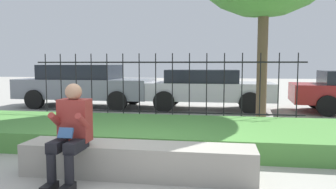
% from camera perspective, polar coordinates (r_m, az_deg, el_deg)
% --- Properties ---
extents(ground_plane, '(60.00, 60.00, 0.00)m').
position_cam_1_polar(ground_plane, '(4.50, -8.29, -13.70)').
color(ground_plane, '#9E9B93').
extents(stone_bench, '(3.04, 0.55, 0.42)m').
position_cam_1_polar(stone_bench, '(4.38, -5.38, -11.63)').
color(stone_bench, gray).
rests_on(stone_bench, ground_plane).
extents(person_seated_reader, '(0.42, 0.73, 1.22)m').
position_cam_1_polar(person_seated_reader, '(4.25, -16.50, -5.82)').
color(person_seated_reader, black).
rests_on(person_seated_reader, ground_plane).
extents(grass_berm, '(8.28, 2.37, 0.34)m').
position_cam_1_polar(grass_berm, '(6.22, -3.08, -6.68)').
color(grass_berm, '#4C893D').
rests_on(grass_berm, ground_plane).
extents(iron_fence, '(6.28, 0.03, 1.71)m').
position_cam_1_polar(iron_fence, '(7.59, -0.70, 0.97)').
color(iron_fence, black).
rests_on(iron_fence, ground_plane).
extents(car_parked_center, '(4.12, 1.86, 1.28)m').
position_cam_1_polar(car_parked_center, '(10.61, 6.63, 1.18)').
color(car_parked_center, '#B7B7BC').
rests_on(car_parked_center, ground_plane).
extents(car_parked_left, '(4.58, 2.03, 1.44)m').
position_cam_1_polar(car_parked_left, '(11.61, -14.25, 1.72)').
color(car_parked_left, slate).
rests_on(car_parked_left, ground_plane).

